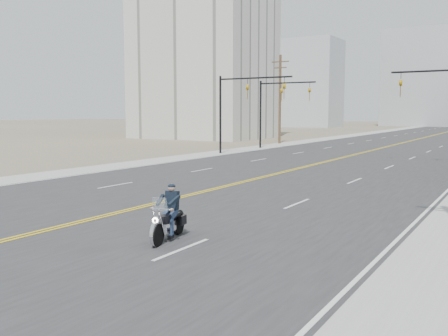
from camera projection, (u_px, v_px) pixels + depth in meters
name	position (u px, v px, depth m)	size (l,w,h in m)	color
road	(422.00, 138.00, 72.28)	(20.00, 200.00, 0.01)	#303033
sidewalk_left	(344.00, 136.00, 78.20)	(3.00, 200.00, 0.01)	#A5A5A0
traffic_mast_left	(240.00, 99.00, 44.04)	(7.10, 0.26, 7.00)	black
traffic_mast_far	(275.00, 101.00, 51.02)	(6.10, 0.26, 7.00)	black
utility_pole_left	(280.00, 98.00, 59.40)	(2.20, 0.30, 10.50)	brown
apartment_block	(204.00, 34.00, 72.27)	(18.00, 14.00, 30.00)	silver
haze_bldg_a	(311.00, 84.00, 127.33)	(14.00, 12.00, 22.00)	#B7BCC6
haze_bldg_d	(424.00, 78.00, 136.52)	(20.00, 15.00, 26.00)	#ADB2B7
haze_bldg_f	(281.00, 98.00, 148.13)	(12.00, 12.00, 16.00)	#ADB2B7
motorcyclist	(168.00, 213.00, 14.56)	(0.90, 2.10, 1.64)	black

